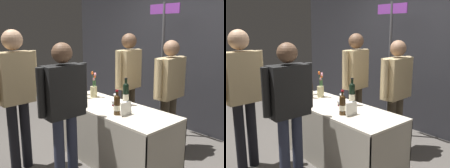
{
  "view_description": "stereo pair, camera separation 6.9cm",
  "coord_description": "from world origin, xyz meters",
  "views": [
    {
      "loc": [
        2.4,
        -2.13,
        1.74
      ],
      "look_at": [
        0.0,
        0.0,
        1.04
      ],
      "focal_mm": 41.83,
      "sensor_mm": 36.0,
      "label": 1
    },
    {
      "loc": [
        2.44,
        -2.08,
        1.74
      ],
      "look_at": [
        0.0,
        0.0,
        1.04
      ],
      "focal_mm": 41.83,
      "sensor_mm": 36.0,
      "label": 2
    }
  ],
  "objects": [
    {
      "name": "ground_plane",
      "position": [
        0.0,
        0.0,
        0.0
      ],
      "size": [
        12.0,
        12.0,
        0.0
      ],
      "primitive_type": "plane",
      "color": "#514C47"
    },
    {
      "name": "back_partition",
      "position": [
        0.0,
        1.73,
        1.32
      ],
      "size": [
        5.95,
        0.12,
        2.64
      ],
      "primitive_type": "cube",
      "color": "#2D2D33",
      "rests_on": "ground_plane"
    },
    {
      "name": "tasting_table",
      "position": [
        0.0,
        0.0,
        0.51
      ],
      "size": [
        1.77,
        0.69,
        0.74
      ],
      "color": "beige",
      "rests_on": "ground_plane"
    },
    {
      "name": "featured_wine_bottle",
      "position": [
        -0.53,
        -0.16,
        0.87
      ],
      "size": [
        0.07,
        0.07,
        0.31
      ],
      "color": "#38230F",
      "rests_on": "tasting_table"
    },
    {
      "name": "display_bottle_0",
      "position": [
        -0.76,
        0.09,
        0.88
      ],
      "size": [
        0.08,
        0.08,
        0.33
      ],
      "color": "black",
      "rests_on": "tasting_table"
    },
    {
      "name": "display_bottle_1",
      "position": [
        -0.58,
        -0.02,
        0.86
      ],
      "size": [
        0.07,
        0.07,
        0.31
      ],
      "color": "#38230F",
      "rests_on": "tasting_table"
    },
    {
      "name": "display_bottle_2",
      "position": [
        0.27,
        -0.16,
        0.86
      ],
      "size": [
        0.07,
        0.07,
        0.3
      ],
      "color": "#38230F",
      "rests_on": "tasting_table"
    },
    {
      "name": "display_bottle_3",
      "position": [
        0.06,
        0.19,
        0.89
      ],
      "size": [
        0.08,
        0.08,
        0.36
      ],
      "color": "black",
      "rests_on": "tasting_table"
    },
    {
      "name": "wine_glass_near_vendor",
      "position": [
        0.17,
        -0.12,
        0.84
      ],
      "size": [
        0.08,
        0.08,
        0.14
      ],
      "color": "silver",
      "rests_on": "tasting_table"
    },
    {
      "name": "wine_glass_mid",
      "position": [
        -0.08,
        0.13,
        0.83
      ],
      "size": [
        0.07,
        0.07,
        0.13
      ],
      "color": "silver",
      "rests_on": "tasting_table"
    },
    {
      "name": "wine_glass_near_taster",
      "position": [
        0.25,
        -0.02,
        0.83
      ],
      "size": [
        0.08,
        0.08,
        0.12
      ],
      "color": "silver",
      "rests_on": "tasting_table"
    },
    {
      "name": "flower_vase",
      "position": [
        -0.54,
        0.12,
        0.85
      ],
      "size": [
        0.1,
        0.1,
        0.38
      ],
      "color": "tan",
      "rests_on": "tasting_table"
    },
    {
      "name": "brochure_stand",
      "position": [
        0.36,
        -0.1,
        0.81
      ],
      "size": [
        0.03,
        0.17,
        0.16
      ],
      "primitive_type": "cube",
      "rotation": [
        0.07,
        0.0,
        4.77
      ],
      "color": "silver",
      "rests_on": "tasting_table"
    },
    {
      "name": "vendor_presenter",
      "position": [
        0.32,
        0.78,
        0.94
      ],
      "size": [
        0.24,
        0.62,
        1.57
      ],
      "rotation": [
        0.0,
        0.0,
        -1.5
      ],
      "color": "#4C4233",
      "rests_on": "ground_plane"
    },
    {
      "name": "vendor_assistant",
      "position": [
        -0.35,
        0.65,
        0.98
      ],
      "size": [
        0.26,
        0.55,
        1.65
      ],
      "rotation": [
        0.0,
        0.0,
        -1.44
      ],
      "color": "#4C4233",
      "rests_on": "ground_plane"
    },
    {
      "name": "taster_foreground_right",
      "position": [
        0.04,
        -0.73,
        0.95
      ],
      "size": [
        0.22,
        0.6,
        1.59
      ],
      "rotation": [
        0.0,
        0.0,
        1.56
      ],
      "color": "#2D3347",
      "rests_on": "ground_plane"
    },
    {
      "name": "taster_foreground_left",
      "position": [
        -0.59,
        -0.99,
        1.03
      ],
      "size": [
        0.24,
        0.56,
        1.72
      ],
      "rotation": [
        0.0,
        0.0,
        1.63
      ],
      "color": "black",
      "rests_on": "ground_plane"
    },
    {
      "name": "booth_signpost",
      "position": [
        -0.12,
        1.17,
        1.28
      ],
      "size": [
        0.54,
        0.04,
        2.11
      ],
      "color": "#47474C",
      "rests_on": "ground_plane"
    }
  ]
}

